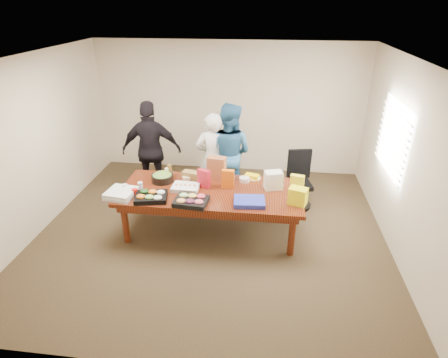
# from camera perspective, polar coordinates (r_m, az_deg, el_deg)

# --- Properties ---
(floor) EXTENTS (5.50, 5.00, 0.02)m
(floor) POSITION_cam_1_polar(r_m,az_deg,el_deg) (6.06, -1.96, -8.13)
(floor) COLOR #47301E
(floor) RESTS_ON ground
(ceiling) EXTENTS (5.50, 5.00, 0.02)m
(ceiling) POSITION_cam_1_polar(r_m,az_deg,el_deg) (5.05, -2.45, 18.27)
(ceiling) COLOR white
(ceiling) RESTS_ON wall_back
(wall_back) EXTENTS (5.50, 0.04, 2.70)m
(wall_back) POSITION_cam_1_polar(r_m,az_deg,el_deg) (7.75, 0.76, 10.87)
(wall_back) COLOR beige
(wall_back) RESTS_ON floor
(wall_front) EXTENTS (5.50, 0.04, 2.70)m
(wall_front) POSITION_cam_1_polar(r_m,az_deg,el_deg) (3.29, -9.16, -12.95)
(wall_front) COLOR beige
(wall_front) RESTS_ON floor
(wall_left) EXTENTS (0.04, 5.00, 2.70)m
(wall_left) POSITION_cam_1_polar(r_m,az_deg,el_deg) (6.42, -27.27, 4.57)
(wall_left) COLOR beige
(wall_left) RESTS_ON floor
(wall_right) EXTENTS (0.04, 5.00, 2.70)m
(wall_right) POSITION_cam_1_polar(r_m,az_deg,el_deg) (5.68, 26.39, 2.15)
(wall_right) COLOR beige
(wall_right) RESTS_ON floor
(window_panel) EXTENTS (0.03, 1.40, 1.10)m
(window_panel) POSITION_cam_1_polar(r_m,az_deg,el_deg) (6.15, 24.79, 5.72)
(window_panel) COLOR white
(window_panel) RESTS_ON wall_right
(window_blinds) EXTENTS (0.04, 1.36, 1.00)m
(window_blinds) POSITION_cam_1_polar(r_m,az_deg,el_deg) (6.14, 24.44, 5.75)
(window_blinds) COLOR beige
(window_blinds) RESTS_ON wall_right
(conference_table) EXTENTS (2.80, 1.20, 0.75)m
(conference_table) POSITION_cam_1_polar(r_m,az_deg,el_deg) (5.85, -2.02, -5.02)
(conference_table) COLOR #4C1C0F
(conference_table) RESTS_ON floor
(office_chair) EXTENTS (0.60, 0.60, 0.99)m
(office_chair) POSITION_cam_1_polar(r_m,az_deg,el_deg) (6.60, 11.48, -0.49)
(office_chair) COLOR black
(office_chair) RESTS_ON floor
(person_center) EXTENTS (0.68, 0.51, 1.69)m
(person_center) POSITION_cam_1_polar(r_m,az_deg,el_deg) (6.53, -1.69, 3.10)
(person_center) COLOR silver
(person_center) RESTS_ON floor
(person_right) EXTENTS (1.05, 0.92, 1.83)m
(person_right) POSITION_cam_1_polar(r_m,az_deg,el_deg) (6.59, 0.69, 4.03)
(person_right) COLOR #2D6592
(person_right) RESTS_ON floor
(person_left) EXTENTS (1.12, 0.58, 1.83)m
(person_left) POSITION_cam_1_polar(r_m,az_deg,el_deg) (6.85, -11.17, 4.38)
(person_left) COLOR black
(person_left) RESTS_ON floor
(veggie_tray) EXTENTS (0.52, 0.44, 0.07)m
(veggie_tray) POSITION_cam_1_polar(r_m,az_deg,el_deg) (5.50, -11.25, -2.78)
(veggie_tray) COLOR black
(veggie_tray) RESTS_ON conference_table
(fruit_tray) EXTENTS (0.50, 0.41, 0.07)m
(fruit_tray) POSITION_cam_1_polar(r_m,az_deg,el_deg) (5.31, -5.11, -3.47)
(fruit_tray) COLOR black
(fruit_tray) RESTS_ON conference_table
(sheet_cake) EXTENTS (0.41, 0.32, 0.07)m
(sheet_cake) POSITION_cam_1_polar(r_m,az_deg,el_deg) (5.70, -5.99, -1.33)
(sheet_cake) COLOR white
(sheet_cake) RESTS_ON conference_table
(salad_bowl) EXTENTS (0.40, 0.40, 0.12)m
(salad_bowl) POSITION_cam_1_polar(r_m,az_deg,el_deg) (6.00, -9.55, 0.17)
(salad_bowl) COLOR black
(salad_bowl) RESTS_ON conference_table
(chip_bag_blue) EXTENTS (0.47, 0.37, 0.07)m
(chip_bag_blue) POSITION_cam_1_polar(r_m,az_deg,el_deg) (5.30, 3.95, -3.52)
(chip_bag_blue) COLOR #2631A3
(chip_bag_blue) RESTS_ON conference_table
(chip_bag_red) EXTENTS (0.22, 0.16, 0.29)m
(chip_bag_red) POSITION_cam_1_polar(r_m,az_deg,el_deg) (5.70, -3.12, 0.07)
(chip_bag_red) COLOR #AA1624
(chip_bag_red) RESTS_ON conference_table
(chip_bag_yellow) EXTENTS (0.22, 0.12, 0.31)m
(chip_bag_yellow) POSITION_cam_1_polar(r_m,az_deg,el_deg) (5.60, 11.24, -0.85)
(chip_bag_yellow) COLOR yellow
(chip_bag_yellow) RESTS_ON conference_table
(chip_bag_orange) EXTENTS (0.19, 0.08, 0.30)m
(chip_bag_orange) POSITION_cam_1_polar(r_m,az_deg,el_deg) (5.68, 0.63, 0.02)
(chip_bag_orange) COLOR #E45E0D
(chip_bag_orange) RESTS_ON conference_table
(mayo_jar) EXTENTS (0.09, 0.09, 0.13)m
(mayo_jar) POSITION_cam_1_polar(r_m,az_deg,el_deg) (6.04, -0.14, 0.82)
(mayo_jar) COLOR white
(mayo_jar) RESTS_ON conference_table
(mustard_bottle) EXTENTS (0.07, 0.07, 0.17)m
(mustard_bottle) POSITION_cam_1_polar(r_m,az_deg,el_deg) (5.83, 0.92, 0.03)
(mustard_bottle) COLOR #FCAD2D
(mustard_bottle) RESTS_ON conference_table
(dressing_bottle) EXTENTS (0.08, 0.08, 0.22)m
(dressing_bottle) POSITION_cam_1_polar(r_m,az_deg,el_deg) (6.09, -8.41, 1.24)
(dressing_bottle) COLOR brown
(dressing_bottle) RESTS_ON conference_table
(ranch_bottle) EXTENTS (0.07, 0.07, 0.18)m
(ranch_bottle) POSITION_cam_1_polar(r_m,az_deg,el_deg) (6.08, -8.85, 0.92)
(ranch_bottle) COLOR #F2E5C4
(ranch_bottle) RESTS_ON conference_table
(banana_bunch) EXTENTS (0.25, 0.18, 0.07)m
(banana_bunch) POSITION_cam_1_polar(r_m,az_deg,el_deg) (6.03, 4.34, 0.39)
(banana_bunch) COLOR #FCD702
(banana_bunch) RESTS_ON conference_table
(bread_loaf) EXTENTS (0.34, 0.21, 0.13)m
(bread_loaf) POSITION_cam_1_polar(r_m,az_deg,el_deg) (6.01, -4.93, 0.56)
(bread_loaf) COLOR olive
(bread_loaf) RESTS_ON conference_table
(kraft_bag) EXTENTS (0.31, 0.21, 0.38)m
(kraft_bag) POSITION_cam_1_polar(r_m,az_deg,el_deg) (5.95, -1.14, 1.72)
(kraft_bag) COLOR #99532E
(kraft_bag) RESTS_ON conference_table
(red_cup) EXTENTS (0.10, 0.10, 0.11)m
(red_cup) POSITION_cam_1_polar(r_m,az_deg,el_deg) (5.65, -13.70, -2.02)
(red_cup) COLOR red
(red_cup) RESTS_ON conference_table
(clear_cup_a) EXTENTS (0.10, 0.10, 0.11)m
(clear_cup_a) POSITION_cam_1_polar(r_m,az_deg,el_deg) (5.82, -15.12, -1.32)
(clear_cup_a) COLOR silver
(clear_cup_a) RESTS_ON conference_table
(clear_cup_b) EXTENTS (0.09, 0.09, 0.11)m
(clear_cup_b) POSITION_cam_1_polar(r_m,az_deg,el_deg) (5.84, -12.86, -0.98)
(clear_cup_b) COLOR silver
(clear_cup_b) RESTS_ON conference_table
(pizza_box_lower) EXTENTS (0.45, 0.45, 0.05)m
(pizza_box_lower) POSITION_cam_1_polar(r_m,az_deg,el_deg) (5.69, -15.69, -2.40)
(pizza_box_lower) COLOR silver
(pizza_box_lower) RESTS_ON conference_table
(pizza_box_upper) EXTENTS (0.45, 0.45, 0.05)m
(pizza_box_upper) POSITION_cam_1_polar(r_m,az_deg,el_deg) (5.68, -15.73, -1.95)
(pizza_box_upper) COLOR white
(pizza_box_upper) RESTS_ON pizza_box_lower
(plate_a) EXTENTS (0.31, 0.31, 0.02)m
(plate_a) POSITION_cam_1_polar(r_m,az_deg,el_deg) (5.86, 7.93, -0.91)
(plate_a) COLOR white
(plate_a) RESTS_ON conference_table
(plate_b) EXTENTS (0.25, 0.25, 0.01)m
(plate_b) POSITION_cam_1_polar(r_m,az_deg,el_deg) (6.05, 4.67, 0.17)
(plate_b) COLOR silver
(plate_b) RESTS_ON conference_table
(dip_bowl_a) EXTENTS (0.18, 0.18, 0.07)m
(dip_bowl_a) POSITION_cam_1_polar(r_m,az_deg,el_deg) (5.94, 3.18, -0.05)
(dip_bowl_a) COLOR silver
(dip_bowl_a) RESTS_ON conference_table
(dip_bowl_b) EXTENTS (0.19, 0.19, 0.06)m
(dip_bowl_b) POSITION_cam_1_polar(r_m,az_deg,el_deg) (6.02, -5.76, 0.23)
(dip_bowl_b) COLOR beige
(dip_bowl_b) RESTS_ON conference_table
(grocery_bag_white) EXTENTS (0.30, 0.25, 0.28)m
(grocery_bag_white) POSITION_cam_1_polar(r_m,az_deg,el_deg) (5.71, 7.66, -0.19)
(grocery_bag_white) COLOR white
(grocery_bag_white) RESTS_ON conference_table
(grocery_bag_yellow) EXTENTS (0.30, 0.25, 0.25)m
(grocery_bag_yellow) POSITION_cam_1_polar(r_m,az_deg,el_deg) (5.34, 11.39, -2.63)
(grocery_bag_yellow) COLOR yellow
(grocery_bag_yellow) RESTS_ON conference_table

